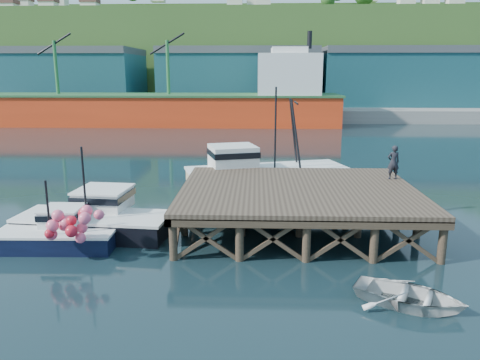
{
  "coord_description": "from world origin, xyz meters",
  "views": [
    {
      "loc": [
        3.33,
        -23.52,
        7.93
      ],
      "look_at": [
        2.44,
        2.0,
        2.01
      ],
      "focal_mm": 35.0,
      "sensor_mm": 36.0,
      "label": 1
    }
  ],
  "objects_px": {
    "boat_black": "(97,218)",
    "boat_navy": "(58,233)",
    "dinghy": "(409,296)",
    "dockworker": "(393,162)",
    "trawler": "(264,173)"
  },
  "relations": [
    {
      "from": "dinghy",
      "to": "boat_navy",
      "type": "bearing_deg",
      "value": 99.01
    },
    {
      "from": "trawler",
      "to": "dinghy",
      "type": "xyz_separation_m",
      "value": [
        4.82,
        -14.99,
        -1.06
      ]
    },
    {
      "from": "dinghy",
      "to": "dockworker",
      "type": "relative_size",
      "value": 1.97
    },
    {
      "from": "trawler",
      "to": "boat_navy",
      "type": "bearing_deg",
      "value": -150.58
    },
    {
      "from": "boat_black",
      "to": "dinghy",
      "type": "relative_size",
      "value": 2.05
    },
    {
      "from": "boat_navy",
      "to": "dinghy",
      "type": "xyz_separation_m",
      "value": [
        14.45,
        -5.06,
        -0.29
      ]
    },
    {
      "from": "trawler",
      "to": "dockworker",
      "type": "relative_size",
      "value": 5.89
    },
    {
      "from": "boat_black",
      "to": "boat_navy",
      "type": "bearing_deg",
      "value": -116.66
    },
    {
      "from": "dinghy",
      "to": "dockworker",
      "type": "distance_m",
      "value": 11.12
    },
    {
      "from": "boat_black",
      "to": "dinghy",
      "type": "bearing_deg",
      "value": -22.29
    },
    {
      "from": "boat_black",
      "to": "trawler",
      "type": "xyz_separation_m",
      "value": [
        8.45,
        8.04,
        0.6
      ]
    },
    {
      "from": "boat_navy",
      "to": "dockworker",
      "type": "height_order",
      "value": "dockworker"
    },
    {
      "from": "boat_navy",
      "to": "dockworker",
      "type": "relative_size",
      "value": 2.88
    },
    {
      "from": "trawler",
      "to": "dinghy",
      "type": "height_order",
      "value": "trawler"
    },
    {
      "from": "dinghy",
      "to": "dockworker",
      "type": "xyz_separation_m",
      "value": [
        2.23,
        10.56,
        2.68
      ]
    }
  ]
}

